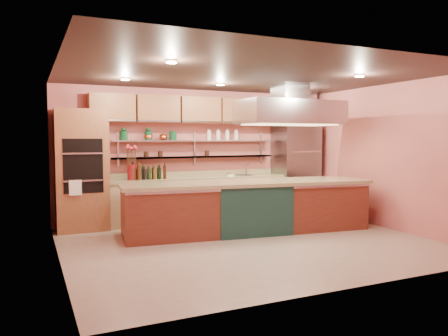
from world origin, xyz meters
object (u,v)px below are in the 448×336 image
refrigerator (296,168)px  kitchen_scale (230,174)px  flower_vase (132,172)px  island (248,207)px  copper_kettle (163,137)px  green_canister (173,136)px

refrigerator → kitchen_scale: bearing=179.7°
flower_vase → refrigerator: bearing=-0.1°
island → flower_vase: (-1.85, 1.42, 0.61)m
refrigerator → flower_vase: refrigerator is taller
refrigerator → flower_vase: 3.85m
island → flower_vase: bearing=149.2°
refrigerator → island: bearing=-144.7°
flower_vase → kitchen_scale: 2.15m
refrigerator → copper_kettle: (-3.14, 0.23, 0.73)m
green_canister → island: bearing=-60.6°
refrigerator → kitchen_scale: refrigerator is taller
green_canister → kitchen_scale: bearing=-10.2°
copper_kettle → refrigerator: bearing=-4.2°
flower_vase → kitchen_scale: size_ratio=2.14×
island → flower_vase: size_ratio=14.89×
green_canister → refrigerator: bearing=-4.5°
kitchen_scale → copper_kettle: (-1.44, 0.22, 0.81)m
kitchen_scale → copper_kettle: bearing=-170.1°
copper_kettle → green_canister: bearing=0.0°
refrigerator → island: size_ratio=0.46×
copper_kettle → green_canister: size_ratio=0.89×
island → kitchen_scale: bearing=85.0°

